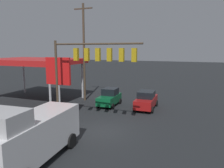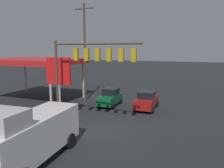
{
  "view_description": "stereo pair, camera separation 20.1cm",
  "coord_description": "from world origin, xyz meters",
  "px_view_note": "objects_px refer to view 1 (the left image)",
  "views": [
    {
      "loc": [
        -6.84,
        14.95,
        6.42
      ],
      "look_at": [
        0.0,
        -2.0,
        3.45
      ],
      "focal_mm": 35.0,
      "sensor_mm": 36.0,
      "label": 1
    },
    {
      "loc": [
        -7.02,
        14.88,
        6.42
      ],
      "look_at": [
        0.0,
        -2.0,
        3.45
      ],
      "focal_mm": 35.0,
      "sensor_mm": 36.0,
      "label": 2
    }
  ],
  "objects_px": {
    "price_sign": "(58,74)",
    "delivery_truck": "(31,135)",
    "hatchback_crossing": "(109,97)",
    "utility_pole": "(84,51)",
    "traffic_signal_assembly": "(91,60)",
    "sedan_far": "(146,100)"
  },
  "relations": [
    {
      "from": "utility_pole",
      "to": "hatchback_crossing",
      "type": "height_order",
      "value": "utility_pole"
    },
    {
      "from": "utility_pole",
      "to": "sedan_far",
      "type": "relative_size",
      "value": 2.62
    },
    {
      "from": "traffic_signal_assembly",
      "to": "sedan_far",
      "type": "distance_m",
      "value": 9.03
    },
    {
      "from": "utility_pole",
      "to": "delivery_truck",
      "type": "bearing_deg",
      "value": 107.98
    },
    {
      "from": "utility_pole",
      "to": "sedan_far",
      "type": "height_order",
      "value": "utility_pole"
    },
    {
      "from": "delivery_truck",
      "to": "sedan_far",
      "type": "bearing_deg",
      "value": 162.15
    },
    {
      "from": "price_sign",
      "to": "delivery_truck",
      "type": "relative_size",
      "value": 0.81
    },
    {
      "from": "traffic_signal_assembly",
      "to": "utility_pole",
      "type": "relative_size",
      "value": 0.65
    },
    {
      "from": "price_sign",
      "to": "sedan_far",
      "type": "xyz_separation_m",
      "value": [
        -6.94,
        -5.91,
        -3.17
      ]
    },
    {
      "from": "price_sign",
      "to": "sedan_far",
      "type": "bearing_deg",
      "value": -139.57
    },
    {
      "from": "traffic_signal_assembly",
      "to": "price_sign",
      "type": "relative_size",
      "value": 1.34
    },
    {
      "from": "traffic_signal_assembly",
      "to": "hatchback_crossing",
      "type": "bearing_deg",
      "value": -78.97
    },
    {
      "from": "delivery_truck",
      "to": "hatchback_crossing",
      "type": "xyz_separation_m",
      "value": [
        0.87,
        -13.36,
        -0.75
      ]
    },
    {
      "from": "hatchback_crossing",
      "to": "sedan_far",
      "type": "bearing_deg",
      "value": 92.0
    },
    {
      "from": "sedan_far",
      "to": "hatchback_crossing",
      "type": "distance_m",
      "value": 4.18
    },
    {
      "from": "utility_pole",
      "to": "delivery_truck",
      "type": "xyz_separation_m",
      "value": [
        -4.74,
        14.61,
        -4.45
      ]
    },
    {
      "from": "traffic_signal_assembly",
      "to": "delivery_truck",
      "type": "height_order",
      "value": "traffic_signal_assembly"
    },
    {
      "from": "price_sign",
      "to": "delivery_truck",
      "type": "distance_m",
      "value": 8.86
    },
    {
      "from": "traffic_signal_assembly",
      "to": "price_sign",
      "type": "bearing_deg",
      "value": -18.15
    },
    {
      "from": "utility_pole",
      "to": "delivery_truck",
      "type": "relative_size",
      "value": 1.68
    },
    {
      "from": "delivery_truck",
      "to": "hatchback_crossing",
      "type": "distance_m",
      "value": 13.41
    },
    {
      "from": "utility_pole",
      "to": "delivery_truck",
      "type": "height_order",
      "value": "utility_pole"
    }
  ]
}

